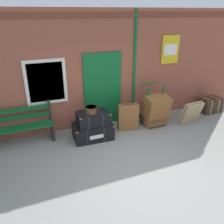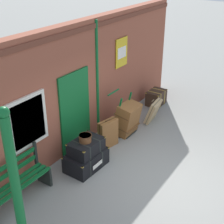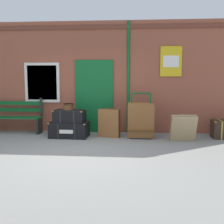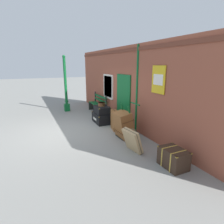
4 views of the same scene
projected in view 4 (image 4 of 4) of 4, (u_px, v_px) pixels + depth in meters
The scene contains 12 objects.
ground_plane at pixel (66, 132), 7.09m from camera, with size 60.00×60.00×0.00m, color gray.
brick_facade at pixel (126, 86), 7.77m from camera, with size 10.40×0.35×3.20m.
lamp_post at pixel (66, 91), 9.99m from camera, with size 0.28×0.28×2.96m.
platform_bench at pixel (98, 104), 9.84m from camera, with size 1.60×0.43×1.01m.
steamer_trunk_base at pixel (102, 118), 8.18m from camera, with size 1.04×0.69×0.43m.
steamer_trunk_middle at pixel (102, 110), 8.07m from camera, with size 0.83×0.58×0.33m.
round_hatbox at pixel (101, 104), 8.03m from camera, with size 0.31×0.30×0.17m.
porters_trolley at pixel (128, 129), 6.56m from camera, with size 0.71×0.64×1.19m.
large_brown_trunk at pixel (123, 125), 6.43m from camera, with size 0.70×0.59×0.95m.
suitcase_brown at pixel (115, 120), 7.24m from camera, with size 0.60×0.32×0.80m.
suitcase_umber at pixel (132, 141), 5.42m from camera, with size 0.67×0.43×0.69m.
corner_trunk at pixel (173, 158), 4.61m from camera, with size 0.69×0.50×0.49m.
Camera 4 is at (6.79, -1.26, 2.51)m, focal length 29.81 mm.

